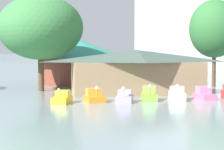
% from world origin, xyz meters
% --- Properties ---
extents(pedal_boat_yellow, '(2.15, 3.04, 1.51)m').
position_xyz_m(pedal_boat_yellow, '(3.12, 24.42, 0.47)').
color(pedal_boat_yellow, yellow).
rests_on(pedal_boat_yellow, ground).
extents(pedal_boat_orange, '(1.97, 2.50, 1.63)m').
position_xyz_m(pedal_boat_orange, '(6.22, 24.84, 0.52)').
color(pedal_boat_orange, orange).
rests_on(pedal_boat_orange, ground).
extents(pedal_boat_lavender, '(2.14, 2.78, 1.58)m').
position_xyz_m(pedal_boat_lavender, '(9.08, 24.22, 0.49)').
color(pedal_boat_lavender, '#B299D8').
rests_on(pedal_boat_lavender, ground).
extents(pedal_boat_lime, '(1.83, 2.61, 1.70)m').
position_xyz_m(pedal_boat_lime, '(11.72, 25.05, 0.58)').
color(pedal_boat_lime, '#8CCC3F').
rests_on(pedal_boat_lime, ground).
extents(pedal_boat_white, '(2.42, 3.30, 1.71)m').
position_xyz_m(pedal_boat_white, '(14.56, 24.99, 0.55)').
color(pedal_boat_white, white).
rests_on(pedal_boat_white, ground).
extents(pedal_boat_pink, '(1.62, 2.74, 1.52)m').
position_xyz_m(pedal_boat_pink, '(17.60, 25.30, 0.51)').
color(pedal_boat_pink, pink).
rests_on(pedal_boat_pink, ground).
extents(boathouse, '(15.97, 6.75, 5.08)m').
position_xyz_m(boathouse, '(11.99, 31.78, 2.65)').
color(boathouse, '#9E7F5B').
rests_on(boathouse, ground).
extents(green_roof_pavilion, '(13.98, 13.98, 7.48)m').
position_xyz_m(green_roof_pavilion, '(6.22, 46.58, 3.96)').
color(green_roof_pavilion, brown).
rests_on(green_roof_pavilion, ground).
extents(shoreline_tree_mid, '(10.46, 10.46, 11.76)m').
position_xyz_m(shoreline_tree_mid, '(0.99, 36.79, 7.80)').
color(shoreline_tree_mid, brown).
rests_on(shoreline_tree_mid, ground).
extents(shoreline_tree_right, '(6.93, 6.93, 12.06)m').
position_xyz_m(shoreline_tree_right, '(24.68, 39.47, 8.02)').
color(shoreline_tree_right, brown).
rests_on(shoreline_tree_right, ground).
extents(background_building_block, '(27.04, 15.29, 21.33)m').
position_xyz_m(background_building_block, '(39.42, 90.43, 10.68)').
color(background_building_block, silver).
rests_on(background_building_block, ground).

